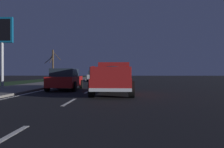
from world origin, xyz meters
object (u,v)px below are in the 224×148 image
sedan_silver (95,76)px  sedan_red (65,79)px  bare_tree_far (53,64)px  gas_price_sign (2,35)px  sedan_black (117,76)px  pickup_truck (114,77)px

sedan_silver → sedan_red: size_ratio=1.00×
bare_tree_far → sedan_silver: bearing=-112.6°
sedan_red → sedan_silver: bearing=-0.3°
gas_price_sign → bare_tree_far: (17.11, 0.86, -1.84)m
sedan_black → gas_price_sign: size_ratio=0.73×
sedan_red → bare_tree_far: bare_tree_far is taller
pickup_truck → gas_price_sign: bearing=59.1°
sedan_silver → sedan_red: same height
pickup_truck → sedan_black: 18.26m
gas_price_sign → bare_tree_far: gas_price_sign is taller
sedan_red → gas_price_sign: size_ratio=0.73×
sedan_red → sedan_black: 15.65m
pickup_truck → sedan_red: 4.69m
pickup_truck → bare_tree_far: bare_tree_far is taller
sedan_black → sedan_red: bearing=167.2°
pickup_truck → sedan_silver: pickup_truck is taller
pickup_truck → sedan_red: pickup_truck is taller
sedan_black → bare_tree_far: size_ratio=0.88×
pickup_truck → sedan_black: bearing=0.4°
sedan_silver → gas_price_sign: size_ratio=0.73×
pickup_truck → gas_price_sign: gas_price_sign is taller
gas_price_sign → bare_tree_far: size_ratio=1.21×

